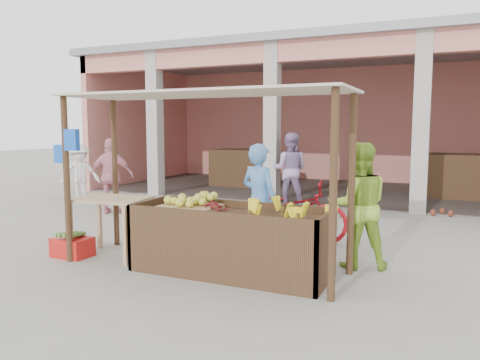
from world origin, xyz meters
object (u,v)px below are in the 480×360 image
at_px(red_crate, 72,247).
at_px(motorcycle, 288,210).
at_px(vendor_blue, 259,197).
at_px(vendor_green, 359,202).
at_px(fruit_stall, 230,244).
at_px(side_table, 111,207).

bearing_deg(red_crate, motorcycle, 40.97).
xyz_separation_m(red_crate, vendor_blue, (2.55, 1.16, 0.76)).
height_order(vendor_green, motorcycle, vendor_green).
height_order(red_crate, motorcycle, motorcycle).
bearing_deg(red_crate, fruit_stall, 7.11).
bearing_deg(side_table, motorcycle, 35.71).
height_order(side_table, vendor_green, vendor_green).
bearing_deg(fruit_stall, motorcycle, 85.44).
bearing_deg(vendor_blue, red_crate, 42.19).
xyz_separation_m(side_table, vendor_green, (3.46, 0.95, 0.16)).
xyz_separation_m(fruit_stall, vendor_green, (1.48, 0.96, 0.51)).
bearing_deg(fruit_stall, vendor_blue, 87.44).
relative_size(vendor_blue, vendor_green, 0.99).
xyz_separation_m(red_crate, vendor_green, (3.99, 1.20, 0.76)).
relative_size(red_crate, vendor_green, 0.30).
relative_size(side_table, red_crate, 2.13).
distance_m(fruit_stall, motorcycle, 1.95).
height_order(fruit_stall, motorcycle, motorcycle).
distance_m(side_table, motorcycle, 2.87).
bearing_deg(vendor_green, side_table, -4.31).
distance_m(red_crate, motorcycle, 3.46).
height_order(fruit_stall, vendor_blue, vendor_blue).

